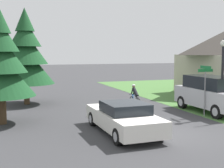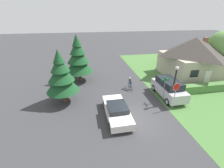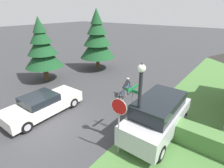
# 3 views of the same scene
# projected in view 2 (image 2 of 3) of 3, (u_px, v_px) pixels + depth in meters

# --- Properties ---
(ground_plane) EXTENTS (140.00, 140.00, 0.00)m
(ground_plane) POSITION_uv_depth(u_px,v_px,m) (137.00, 119.00, 13.15)
(ground_plane) COLOR #38383A
(grass_verge_right) EXTENTS (16.00, 36.00, 0.01)m
(grass_verge_right) POSITION_uv_depth(u_px,v_px,m) (215.00, 89.00, 18.56)
(grass_verge_right) COLOR #477538
(grass_verge_right) RESTS_ON ground
(cottage_house) EXTENTS (7.76, 7.51, 5.53)m
(cottage_house) POSITION_uv_depth(u_px,v_px,m) (192.00, 57.00, 21.33)
(cottage_house) COLOR #B2A893
(cottage_house) RESTS_ON ground
(hedge_row) EXTENTS (9.70, 0.90, 0.94)m
(hedge_row) POSITION_uv_depth(u_px,v_px,m) (209.00, 87.00, 17.80)
(hedge_row) COLOR #4C7A3D
(hedge_row) RESTS_ON ground
(sedan_left_lane) EXTENTS (2.01, 4.79, 1.32)m
(sedan_left_lane) POSITION_uv_depth(u_px,v_px,m) (117.00, 111.00, 13.26)
(sedan_left_lane) COLOR silver
(sedan_left_lane) RESTS_ON ground
(cyclist) EXTENTS (0.44, 1.68, 1.46)m
(cyclist) POSITION_uv_depth(u_px,v_px,m) (130.00, 84.00, 18.20)
(cyclist) COLOR black
(cyclist) RESTS_ON ground
(parked_suv_right) EXTENTS (2.05, 4.71, 2.04)m
(parked_suv_right) POSITION_uv_depth(u_px,v_px,m) (169.00, 88.00, 16.37)
(parked_suv_right) COLOR #B7B7BC
(parked_suv_right) RESTS_ON ground
(stop_sign) EXTENTS (0.73, 0.07, 2.76)m
(stop_sign) POSITION_uv_depth(u_px,v_px,m) (176.00, 91.00, 13.78)
(stop_sign) COLOR gray
(stop_sign) RESTS_ON ground
(street_lamp) EXTENTS (0.34, 0.34, 4.09)m
(street_lamp) POSITION_uv_depth(u_px,v_px,m) (175.00, 81.00, 14.47)
(street_lamp) COLOR black
(street_lamp) RESTS_ON ground
(street_name_sign) EXTENTS (0.90, 0.90, 2.68)m
(street_name_sign) POSITION_uv_depth(u_px,v_px,m) (165.00, 85.00, 15.14)
(street_name_sign) COLOR gray
(street_name_sign) RESTS_ON ground
(conifer_tall_near) EXTENTS (3.22, 3.22, 5.56)m
(conifer_tall_near) POSITION_uv_depth(u_px,v_px,m) (61.00, 76.00, 14.53)
(conifer_tall_near) COLOR #4C3823
(conifer_tall_near) RESTS_ON ground
(conifer_tall_far) EXTENTS (3.63, 3.63, 6.21)m
(conifer_tall_far) POSITION_uv_depth(u_px,v_px,m) (78.00, 58.00, 19.45)
(conifer_tall_far) COLOR #4C3823
(conifer_tall_far) RESTS_ON ground
(deciduous_tree_right) EXTENTS (4.39, 4.39, 6.32)m
(deciduous_tree_right) POSITION_uv_depth(u_px,v_px,m) (222.00, 47.00, 21.85)
(deciduous_tree_right) COLOR #4C3823
(deciduous_tree_right) RESTS_ON ground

